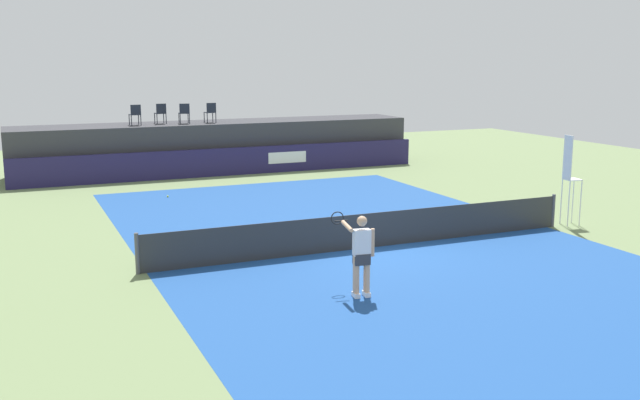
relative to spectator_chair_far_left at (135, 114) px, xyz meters
The scene contains 14 objects.
ground_plane 12.81m from the spectator_chair_far_left, 73.02° to the right, with size 48.00×48.00×0.00m, color #6B7F51.
court_inner 15.65m from the spectator_chair_far_left, 76.28° to the right, with size 12.00×22.00×0.00m, color #1C478C.
sponsor_wall 4.47m from the spectator_chair_far_left, 21.89° to the right, with size 18.00×0.22×1.20m.
spectator_platform 4.00m from the spectator_chair_far_left, ahead, with size 18.00×2.80×2.20m, color #38383D.
spectator_chair_far_left is the anchor object (origin of this frame).
spectator_chair_left 1.20m from the spectator_chair_far_left, 16.09° to the left, with size 0.47×0.47×0.89m.
spectator_chair_center 2.13m from the spectator_chair_far_left, ahead, with size 0.48×0.48×0.89m.
spectator_chair_right 3.31m from the spectator_chair_far_left, ahead, with size 0.48×0.48×0.89m.
umpire_chair 18.26m from the spectator_chair_far_left, 55.14° to the right, with size 0.51×0.51×2.76m.
tennis_net 15.57m from the spectator_chair_far_left, 76.28° to the right, with size 12.40×0.02×0.95m, color #2D2D2D.
net_post_near 15.35m from the spectator_chair_far_left, 99.64° to the right, with size 0.10×0.10×1.00m, color #4C4C51.
net_post_far 18.06m from the spectator_chair_far_left, 56.64° to the right, with size 0.10×0.10×1.00m, color #4C4C51.
tennis_player 18.68m from the spectator_chair_far_left, 85.18° to the right, with size 0.58×1.19×1.77m.
tennis_ball 6.16m from the spectator_chair_far_left, 88.64° to the right, with size 0.07×0.07×0.07m, color #D8EA33.
Camera 1 is at (-8.83, -16.87, 5.01)m, focal length 40.74 mm.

